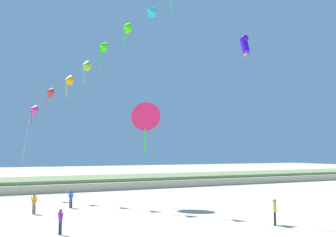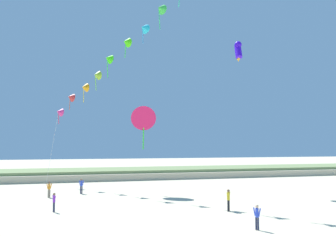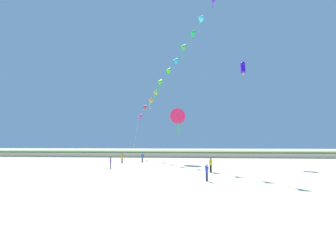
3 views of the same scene
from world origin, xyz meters
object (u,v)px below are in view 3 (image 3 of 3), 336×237
object	(u,v)px
person_far_left	(211,164)
person_mid_center	(111,162)
large_kite_mid_trail	(178,116)
person_near_right	(122,157)
person_far_right	(207,171)
person_near_left	(142,157)
large_kite_low_lead	(243,68)

from	to	relation	value
person_far_left	person_mid_center	bearing A→B (deg)	166.04
person_mid_center	large_kite_mid_trail	size ratio (longest dim) A/B	0.29
person_near_right	large_kite_mid_trail	bearing A→B (deg)	6.35
person_far_right	person_mid_center	bearing A→B (deg)	142.40
person_near_left	person_near_right	xyz separation A→B (m)	(-3.22, -1.96, -0.02)
person_far_right	large_kite_low_lead	size ratio (longest dim) A/B	0.62
person_near_right	person_far_right	bearing A→B (deg)	-53.42
person_near_left	person_near_right	size ratio (longest dim) A/B	1.02
large_kite_mid_trail	person_near_right	bearing A→B (deg)	-173.65
person_far_left	person_far_right	xyz separation A→B (m)	(-0.99, -6.25, -0.10)
person_mid_center	person_far_right	size ratio (longest dim) A/B	0.96
person_far_right	person_near_left	bearing A→B (deg)	116.85
person_mid_center	person_far_left	distance (m)	13.84
person_mid_center	large_kite_mid_trail	xyz separation A→B (m)	(9.07, 9.36, 7.54)
person_far_left	large_kite_mid_trail	size ratio (longest dim) A/B	0.34
person_near_left	large_kite_mid_trail	distance (m)	10.03
person_near_right	person_mid_center	bearing A→B (deg)	-84.48
person_near_left	large_kite_low_lead	world-z (taller)	large_kite_low_lead
large_kite_mid_trail	large_kite_low_lead	bearing A→B (deg)	-2.92
person_far_left	large_kite_low_lead	size ratio (longest dim) A/B	0.69
person_near_right	person_far_right	xyz separation A→B (m)	(13.25, -17.85, -0.03)
person_near_left	person_mid_center	world-z (taller)	person_near_left
person_mid_center	person_far_right	world-z (taller)	person_far_right
person_mid_center	large_kite_low_lead	distance (m)	27.46
person_far_right	large_kite_mid_trail	bearing A→B (deg)	100.11
person_far_right	large_kite_low_lead	bearing A→B (deg)	65.97
person_near_left	person_far_right	size ratio (longest dim) A/B	1.06
person_near_left	large_kite_low_lead	distance (m)	24.14
person_mid_center	large_kite_low_lead	size ratio (longest dim) A/B	0.59
person_far_left	large_kite_mid_trail	distance (m)	15.33
person_mid_center	person_far_left	bearing A→B (deg)	-13.96
person_far_right	person_far_left	bearing A→B (deg)	81.01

